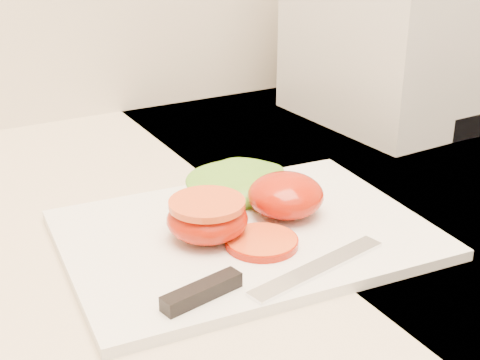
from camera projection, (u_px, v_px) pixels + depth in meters
cutting_board at (245, 234)px, 0.61m from camera, size 0.34×0.26×0.01m
tomato_half_dome at (286, 195)px, 0.62m from camera, size 0.07×0.07×0.04m
tomato_half_cut at (207, 217)px, 0.58m from camera, size 0.07×0.07×0.04m
tomato_slice_0 at (262, 242)px, 0.57m from camera, size 0.06×0.06×0.01m
lettuce_leaf_0 at (239, 183)px, 0.67m from camera, size 0.12×0.09×0.02m
knife at (250, 282)px, 0.51m from camera, size 0.21×0.05×0.01m
appliance at (395, 8)px, 0.88m from camera, size 0.21×0.26×0.30m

